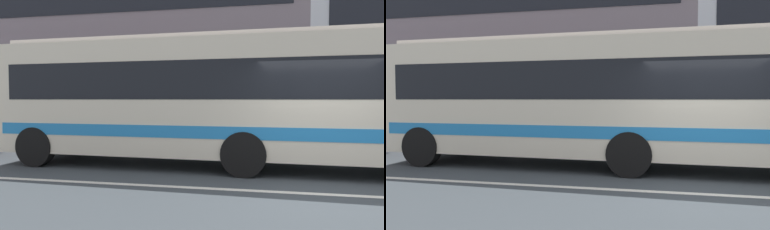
# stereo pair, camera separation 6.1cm
# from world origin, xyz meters

# --- Properties ---
(ground_plane) EXTENTS (160.00, 160.00, 0.00)m
(ground_plane) POSITION_xyz_m (0.00, 0.00, 0.00)
(ground_plane) COLOR #394045
(lane_centre_line) EXTENTS (60.00, 0.16, 0.01)m
(lane_centre_line) POSITION_xyz_m (0.00, 0.00, 0.00)
(lane_centre_line) COLOR silver
(lane_centre_line) RESTS_ON ground_plane
(apartment_block_left) EXTENTS (19.30, 8.66, 13.04)m
(apartment_block_left) POSITION_xyz_m (-8.70, 15.44, 6.52)
(apartment_block_left) COLOR gray
(apartment_block_left) RESTS_ON ground_plane
(transit_bus) EXTENTS (11.21, 2.92, 3.22)m
(transit_bus) POSITION_xyz_m (-2.18, 2.31, 1.77)
(transit_bus) COLOR beige
(transit_bus) RESTS_ON ground_plane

